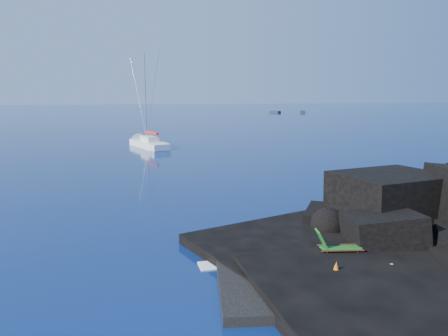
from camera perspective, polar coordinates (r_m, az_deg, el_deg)
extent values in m
plane|color=#04173B|center=(15.98, -1.23, -16.52)|extent=(400.00, 400.00, 0.00)
cube|color=black|center=(17.55, 13.70, -14.25)|extent=(9.08, 6.86, 0.70)
cube|color=white|center=(18.10, 19.54, -12.50)|extent=(2.00, 1.13, 0.05)
cone|color=#E65E0C|center=(17.06, 14.43, -12.66)|extent=(0.50, 0.50, 0.59)
cube|color=#27272C|center=(136.74, 6.68, 7.19)|extent=(2.83, 4.20, 0.54)
cube|color=#27272D|center=(137.97, 10.25, 7.13)|extent=(2.68, 4.69, 0.60)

